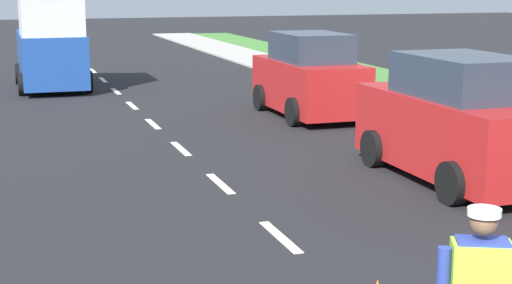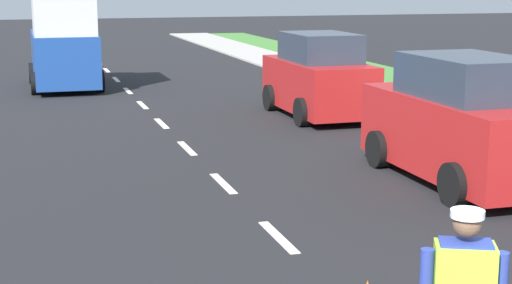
% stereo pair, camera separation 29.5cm
% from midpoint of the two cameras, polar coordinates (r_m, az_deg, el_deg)
% --- Properties ---
extents(ground_plane, '(96.00, 96.00, 0.00)m').
position_cam_midpoint_polar(ground_plane, '(25.44, -10.36, 3.65)').
color(ground_plane, black).
extents(lane_center_line, '(0.14, 46.40, 0.01)m').
position_cam_midpoint_polar(lane_center_line, '(29.58, -11.48, 4.69)').
color(lane_center_line, silver).
rests_on(lane_center_line, ground).
extents(delivery_truck, '(2.16, 4.60, 3.54)m').
position_cam_midpoint_polar(delivery_truck, '(26.00, -14.73, 7.19)').
color(delivery_truck, '#1E4799').
rests_on(delivery_truck, ground).
extents(car_parked_far, '(1.96, 3.98, 2.10)m').
position_cam_midpoint_polar(car_parked_far, '(20.14, 3.40, 4.58)').
color(car_parked_far, red).
rests_on(car_parked_far, ground).
extents(car_parked_curbside, '(2.03, 4.35, 2.15)m').
position_cam_midpoint_polar(car_parked_curbside, '(13.98, 13.64, 1.34)').
color(car_parked_curbside, red).
rests_on(car_parked_curbside, ground).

